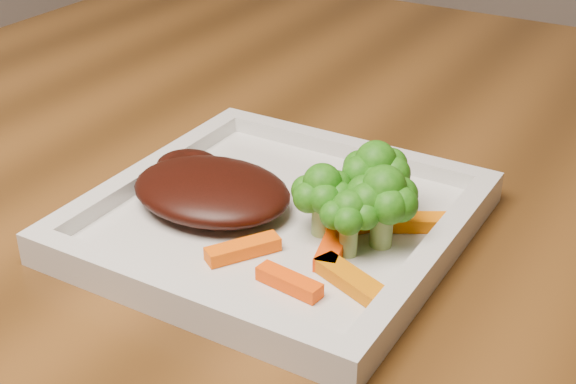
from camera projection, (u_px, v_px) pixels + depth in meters
The scene contains 13 objects.
plate at pixel (277, 224), 0.62m from camera, with size 0.27×0.27×0.01m, color silver.
steak at pixel (212, 190), 0.62m from camera, with size 0.13×0.10×0.03m, color black.
broccoli_0 at pixel (375, 176), 0.60m from camera, with size 0.06×0.06×0.07m, color #3C7513, non-canonical shape.
broccoli_1 at pixel (383, 206), 0.57m from camera, with size 0.06×0.06×0.06m, color #126B11, non-canonical shape.
broccoli_2 at pixel (349, 218), 0.56m from camera, with size 0.05×0.05×0.06m, color #1D6010, non-canonical shape.
broccoli_3 at pixel (322, 197), 0.58m from camera, with size 0.05×0.05×0.06m, color #2A5B0F, non-canonical shape.
carrot_0 at pixel (289, 282), 0.53m from camera, with size 0.05×0.01×0.01m, color #FF4704.
carrot_1 at pixel (352, 281), 0.53m from camera, with size 0.06×0.02×0.01m, color #D26C03.
carrot_2 at pixel (243, 249), 0.57m from camera, with size 0.05×0.01×0.01m, color #FF5B04.
carrot_3 at pixel (418, 222), 0.60m from camera, with size 0.06×0.02×0.01m, color orange.
carrot_4 at pixel (335, 185), 0.65m from camera, with size 0.05×0.01×0.01m, color red.
carrot_5 at pixel (334, 245), 0.57m from camera, with size 0.06×0.02×0.01m, color #FF4004.
carrot_6 at pixel (363, 222), 0.60m from camera, with size 0.06×0.02×0.01m, color orange.
Camera 1 is at (-0.06, -0.72, 1.08)m, focal length 50.00 mm.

